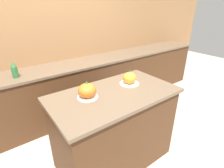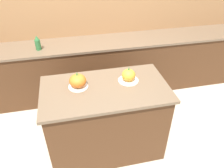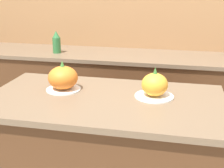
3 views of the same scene
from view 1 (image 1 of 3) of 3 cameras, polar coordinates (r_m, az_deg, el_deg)
ground_plane at (r=2.47m, az=0.68°, el=-23.03°), size 12.00×12.00×0.00m
wall_back at (r=3.12m, az=-17.42°, el=12.96°), size 8.00×0.06×2.50m
kitchen_island at (r=2.14m, az=0.74°, el=-14.32°), size 1.39×0.77×0.96m
back_counter at (r=3.07m, az=-13.44°, el=-2.27°), size 6.00×0.60×0.94m
pumpkin_cake_left at (r=1.77m, az=-8.12°, el=-2.23°), size 0.21×0.21×0.19m
pumpkin_cake_right at (r=2.07m, az=5.72°, el=1.79°), size 0.23×0.23×0.18m
bottle_tall at (r=2.62m, az=-29.25°, el=3.96°), size 0.08×0.08×0.21m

